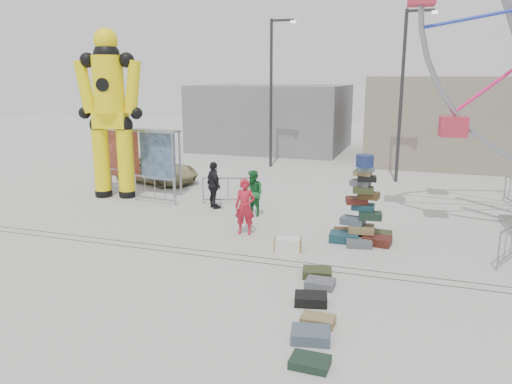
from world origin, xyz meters
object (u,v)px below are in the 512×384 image
(barricade_wheel_front, at_px, (511,242))
(steamer_trunk, at_px, (288,244))
(pedestrian_red, at_px, (245,207))
(pedestrian_black, at_px, (214,185))
(barricade_dummy_b, at_px, (155,190))
(parked_suv, at_px, (156,169))
(lamp_post_right, at_px, (404,88))
(crash_test_dummy, at_px, (110,108))
(barricade_dummy_a, at_px, (119,181))
(lamp_post_left, at_px, (273,86))
(banner_scaffold, at_px, (139,145))
(barricade_dummy_c, at_px, (228,190))
(pedestrian_green, at_px, (253,193))
(suitcase_tower, at_px, (362,217))

(barricade_wheel_front, bearing_deg, steamer_trunk, 126.24)
(steamer_trunk, distance_m, barricade_wheel_front, 6.24)
(pedestrian_red, xyz_separation_m, pedestrian_black, (-2.23, 2.64, 0.01))
(barricade_dummy_b, xyz_separation_m, parked_suv, (-2.01, 3.66, 0.06))
(steamer_trunk, height_order, barricade_dummy_b, barricade_dummy_b)
(lamp_post_right, xyz_separation_m, barricade_wheel_front, (3.55, -10.01, -3.93))
(crash_test_dummy, relative_size, barricade_dummy_b, 3.56)
(lamp_post_right, distance_m, barricade_dummy_a, 13.72)
(lamp_post_left, bearing_deg, banner_scaffold, -114.44)
(crash_test_dummy, bearing_deg, pedestrian_red, -36.56)
(lamp_post_right, bearing_deg, pedestrian_red, -113.17)
(lamp_post_left, xyz_separation_m, barricade_dummy_c, (0.71, -8.58, -3.93))
(parked_suv, bearing_deg, pedestrian_green, -106.72)
(banner_scaffold, height_order, barricade_dummy_b, banner_scaffold)
(lamp_post_left, distance_m, suitcase_tower, 13.76)
(lamp_post_left, bearing_deg, barricade_dummy_b, -102.88)
(lamp_post_left, bearing_deg, pedestrian_red, -77.42)
(steamer_trunk, height_order, barricade_wheel_front, barricade_wheel_front)
(barricade_dummy_a, height_order, pedestrian_green, pedestrian_green)
(crash_test_dummy, distance_m, parked_suv, 4.56)
(pedestrian_green, relative_size, pedestrian_black, 0.92)
(steamer_trunk, distance_m, pedestrian_green, 3.97)
(suitcase_tower, bearing_deg, crash_test_dummy, 165.43)
(barricade_dummy_a, relative_size, barricade_dummy_b, 1.00)
(crash_test_dummy, bearing_deg, barricade_dummy_a, 95.36)
(barricade_dummy_b, distance_m, pedestrian_green, 4.44)
(banner_scaffold, height_order, barricade_dummy_a, banner_scaffold)
(barricade_dummy_b, bearing_deg, barricade_dummy_a, 165.66)
(barricade_dummy_c, relative_size, barricade_wheel_front, 1.00)
(pedestrian_red, bearing_deg, lamp_post_left, 94.35)
(suitcase_tower, xyz_separation_m, pedestrian_red, (-3.69, -0.45, 0.14))
(suitcase_tower, distance_m, barricade_dummy_c, 6.43)
(barricade_dummy_c, height_order, barricade_wheel_front, same)
(steamer_trunk, distance_m, pedestrian_red, 2.19)
(barricade_wheel_front, bearing_deg, lamp_post_right, 45.03)
(lamp_post_right, xyz_separation_m, pedestrian_black, (-6.54, -7.42, -3.56))
(crash_test_dummy, height_order, barricade_dummy_b, crash_test_dummy)
(barricade_dummy_c, bearing_deg, steamer_trunk, -70.80)
(barricade_dummy_b, distance_m, pedestrian_red, 5.54)
(barricade_dummy_c, distance_m, pedestrian_red, 4.03)
(crash_test_dummy, xyz_separation_m, pedestrian_red, (6.97, -3.04, -2.85))
(crash_test_dummy, distance_m, barricade_wheel_front, 15.46)
(lamp_post_right, height_order, pedestrian_green, lamp_post_right)
(parked_suv, bearing_deg, banner_scaffold, -150.80)
(crash_test_dummy, distance_m, pedestrian_black, 5.54)
(barricade_dummy_b, bearing_deg, banner_scaffold, 145.46)
(pedestrian_black, height_order, parked_suv, pedestrian_black)
(parked_suv, bearing_deg, barricade_dummy_b, -134.84)
(parked_suv, bearing_deg, lamp_post_right, -55.09)
(pedestrian_black, bearing_deg, parked_suv, 4.61)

